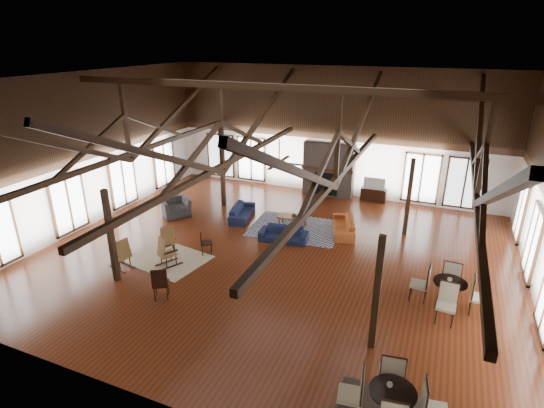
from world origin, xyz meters
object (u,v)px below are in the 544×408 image
at_px(sofa_navy_front, 284,234).
at_px(armchair, 175,207).
at_px(tv_console, 373,195).
at_px(cafe_table_far, 449,289).
at_px(sofa_navy_left, 242,212).
at_px(sofa_orange, 344,226).
at_px(coffee_table, 292,218).
at_px(cafe_table_near, 392,401).

distance_m(sofa_navy_front, armchair, 5.21).
xyz_separation_m(armchair, tv_console, (7.54, 5.11, -0.08)).
bearing_deg(cafe_table_far, sofa_navy_left, 157.22).
distance_m(sofa_navy_front, sofa_orange, 2.48).
bearing_deg(sofa_navy_left, armchair, 95.17).
bearing_deg(tv_console, sofa_navy_front, -112.80).
height_order(armchair, tv_console, armchair).
relative_size(sofa_navy_left, sofa_orange, 0.94).
xyz_separation_m(coffee_table, armchair, (-5.04, -0.84, -0.02)).
distance_m(sofa_navy_left, tv_console, 6.39).
relative_size(sofa_navy_front, cafe_table_far, 0.85).
distance_m(sofa_navy_front, cafe_table_near, 8.35).
xyz_separation_m(sofa_navy_front, tv_console, (2.36, 5.60, 0.02)).
height_order(sofa_navy_front, sofa_orange, sofa_orange).
height_order(sofa_navy_front, tv_console, tv_console).
bearing_deg(sofa_orange, cafe_table_near, 3.38).
xyz_separation_m(sofa_navy_front, sofa_orange, (1.92, 1.58, 0.03)).
distance_m(sofa_navy_front, coffee_table, 1.35).
bearing_deg(sofa_orange, sofa_navy_front, -66.88).
distance_m(armchair, cafe_table_near, 12.42).
bearing_deg(cafe_table_near, cafe_table_far, 78.67).
distance_m(sofa_navy_front, sofa_navy_left, 2.77).
bearing_deg(coffee_table, tv_console, 59.89).
xyz_separation_m(sofa_navy_front, coffee_table, (-0.14, 1.34, 0.13)).
relative_size(cafe_table_near, cafe_table_far, 1.01).
distance_m(cafe_table_near, cafe_table_far, 4.74).
bearing_deg(sofa_navy_front, cafe_table_near, -60.64).
bearing_deg(sofa_navy_left, tv_console, -60.15).
xyz_separation_m(sofa_orange, tv_console, (0.44, 4.03, -0.01)).
distance_m(coffee_table, tv_console, 4.94).
height_order(cafe_table_near, cafe_table_far, cafe_table_near).
height_order(coffee_table, tv_console, tv_console).
relative_size(coffee_table, cafe_table_far, 0.55).
bearing_deg(cafe_table_far, cafe_table_near, -101.33).
bearing_deg(armchair, cafe_table_near, -86.95).
relative_size(sofa_navy_front, cafe_table_near, 0.84).
xyz_separation_m(sofa_navy_left, tv_console, (4.77, 4.26, 0.01)).
relative_size(sofa_orange, coffee_table, 1.71).
xyz_separation_m(sofa_navy_left, armchair, (-2.77, -0.85, 0.10)).
relative_size(sofa_navy_front, sofa_navy_left, 0.97).
bearing_deg(cafe_table_far, sofa_orange, 136.68).
relative_size(armchair, tv_console, 1.00).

